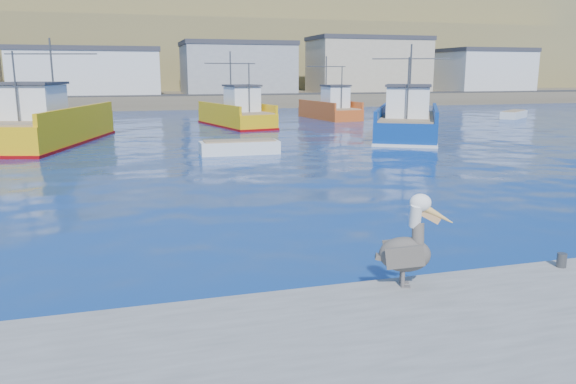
% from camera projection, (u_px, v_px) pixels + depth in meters
% --- Properties ---
extents(ground, '(260.00, 260.00, 0.00)m').
position_uv_depth(ground, '(363.00, 253.00, 14.29)').
color(ground, '#07155C').
rests_on(ground, ground).
extents(dock_bollards, '(36.20, 0.20, 0.30)m').
position_uv_depth(dock_bollards, '(462.00, 271.00, 11.12)').
color(dock_bollards, '#4C4C4C').
rests_on(dock_bollards, dock).
extents(far_shore, '(200.00, 81.00, 24.00)m').
position_uv_depth(far_shore, '(149.00, 50.00, 114.96)').
color(far_shore, brown).
rests_on(far_shore, ground).
extents(trawler_yellow_a, '(7.89, 13.81, 6.75)m').
position_uv_depth(trawler_yellow_a, '(47.00, 127.00, 35.54)').
color(trawler_yellow_a, '#E0A80C').
rests_on(trawler_yellow_a, ground).
extents(trawler_yellow_b, '(5.32, 10.25, 6.32)m').
position_uv_depth(trawler_yellow_b, '(237.00, 115.00, 47.52)').
color(trawler_yellow_b, '#E0A80C').
rests_on(trawler_yellow_b, ground).
extents(trawler_blue, '(9.09, 11.85, 6.52)m').
position_uv_depth(trawler_blue, '(408.00, 123.00, 39.15)').
color(trawler_blue, navy).
rests_on(trawler_blue, ground).
extents(boat_orange, '(4.26, 8.46, 6.06)m').
position_uv_depth(boat_orange, '(331.00, 108.00, 55.09)').
color(boat_orange, '#C74D19').
rests_on(boat_orange, ground).
extents(skiff_mid, '(4.44, 1.61, 0.96)m').
position_uv_depth(skiff_mid, '(239.00, 148.00, 31.57)').
color(skiff_mid, silver).
rests_on(skiff_mid, ground).
extents(skiff_far, '(4.37, 3.83, 0.94)m').
position_uv_depth(skiff_far, '(514.00, 115.00, 56.11)').
color(skiff_far, silver).
rests_on(skiff_far, ground).
extents(pelican, '(1.43, 0.90, 1.80)m').
position_uv_depth(pelican, '(408.00, 247.00, 10.65)').
color(pelican, '#595451').
rests_on(pelican, dock).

